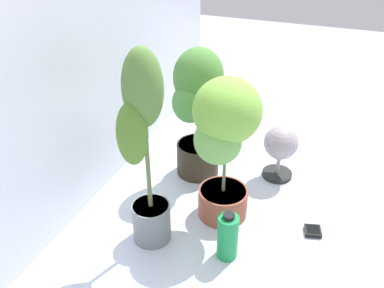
# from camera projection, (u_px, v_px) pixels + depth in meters

# --- Properties ---
(ground_plane) EXTENTS (8.00, 8.00, 0.00)m
(ground_plane) POSITION_uv_depth(u_px,v_px,m) (245.00, 219.00, 2.17)
(ground_plane) COLOR silver
(ground_plane) RESTS_ON ground
(mylar_back_wall) EXTENTS (3.20, 0.01, 2.00)m
(mylar_back_wall) POSITION_uv_depth(u_px,v_px,m) (82.00, 12.00, 1.92)
(mylar_back_wall) COLOR silver
(mylar_back_wall) RESTS_ON ground
(potted_plant_back_left) EXTENTS (0.27, 0.22, 0.98)m
(potted_plant_back_left) POSITION_uv_depth(u_px,v_px,m) (144.00, 147.00, 1.77)
(potted_plant_back_left) COLOR slate
(potted_plant_back_left) RESTS_ON ground
(potted_plant_center) EXTENTS (0.45, 0.45, 0.78)m
(potted_plant_center) POSITION_uv_depth(u_px,v_px,m) (224.00, 137.00, 1.95)
(potted_plant_center) COLOR #994C38
(potted_plant_center) RESTS_ON ground
(potted_plant_back_right) EXTENTS (0.41, 0.38, 0.79)m
(potted_plant_back_right) POSITION_uv_depth(u_px,v_px,m) (198.00, 105.00, 2.31)
(potted_plant_back_right) COLOR #2F281B
(potted_plant_back_right) RESTS_ON ground
(hygrometer_box) EXTENTS (0.10, 0.10, 0.03)m
(hygrometer_box) POSITION_uv_depth(u_px,v_px,m) (313.00, 231.00, 2.08)
(hygrometer_box) COLOR black
(hygrometer_box) RESTS_ON ground
(floor_fan) EXTENTS (0.28, 0.28, 0.34)m
(floor_fan) POSITION_uv_depth(u_px,v_px,m) (281.00, 146.00, 2.40)
(floor_fan) COLOR #212625
(floor_fan) RESTS_ON ground
(nutrient_bottle) EXTENTS (0.10, 0.10, 0.25)m
(nutrient_bottle) POSITION_uv_depth(u_px,v_px,m) (228.00, 236.00, 1.89)
(nutrient_bottle) COLOR #1C9349
(nutrient_bottle) RESTS_ON ground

